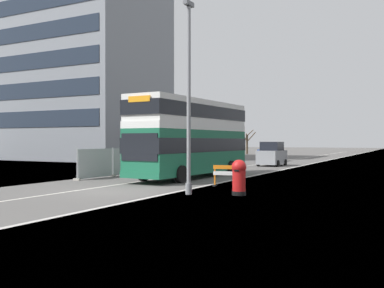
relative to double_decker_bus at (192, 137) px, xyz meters
The scene contains 12 objects.
ground 8.96m from the double_decker_bus, 85.66° to the right, with size 140.00×280.00×0.10m.
double_decker_bus is the anchor object (origin of this frame).
lamppost_foreground 8.99m from the double_decker_bus, 63.19° to the right, with size 0.29×0.70×8.57m.
red_pillar_postbox 9.53m from the double_decker_bus, 49.52° to the right, with size 0.65×0.65×1.56m.
roadworks_barrier 6.13m from the double_decker_bus, 43.63° to the right, with size 1.56×0.69×1.11m.
construction_site_fence 7.54m from the double_decker_bus, 134.89° to the left, with size 0.44×20.60×1.93m.
car_oncoming_near 15.44m from the double_decker_bus, 87.99° to the left, with size 2.07×3.98×2.29m.
car_receding_mid 24.32m from the double_decker_bus, 95.80° to the left, with size 1.92×4.04×2.07m.
bare_tree_far_verge_near 18.89m from the double_decker_bus, 121.03° to the left, with size 2.61×2.11×5.05m.
bare_tree_far_verge_mid 27.85m from the double_decker_bus, 116.47° to the left, with size 2.13×2.34×5.32m.
bare_tree_far_verge_far 50.46m from the double_decker_bus, 106.53° to the left, with size 3.48×2.78×4.37m.
backdrop_office_block 36.73m from the double_decker_bus, 147.71° to the left, with size 26.58×14.51×27.02m.
Camera 1 is at (13.15, -16.41, 2.39)m, focal length 41.02 mm.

